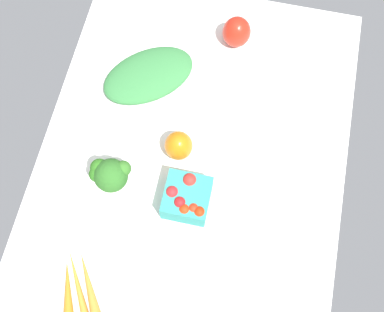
% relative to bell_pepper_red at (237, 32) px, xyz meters
% --- Properties ---
extents(tablecloth, '(1.04, 0.76, 0.02)m').
position_rel_bell_pepper_red_xyz_m(tablecloth, '(0.36, -0.04, -0.06)').
color(tablecloth, white).
rests_on(tablecloth, ground).
extents(bell_pepper_red, '(0.08, 0.08, 0.09)m').
position_rel_bell_pepper_red_xyz_m(bell_pepper_red, '(0.00, 0.00, 0.00)').
color(bell_pepper_red, red).
rests_on(bell_pepper_red, tablecloth).
extents(berry_basket, '(0.11, 0.11, 0.08)m').
position_rel_bell_pepper_red_xyz_m(berry_basket, '(0.48, -0.03, -0.01)').
color(berry_basket, teal).
rests_on(berry_basket, tablecloth).
extents(leafy_greens_clump, '(0.27, 0.29, 0.05)m').
position_rel_bell_pepper_red_xyz_m(leafy_greens_clump, '(0.17, -0.20, -0.02)').
color(leafy_greens_clump, '#377E40').
rests_on(leafy_greens_clump, tablecloth).
extents(broccoli_head, '(0.08, 0.10, 0.12)m').
position_rel_bell_pepper_red_xyz_m(broccoli_head, '(0.47, -0.22, 0.03)').
color(broccoli_head, '#A1CA78').
rests_on(broccoli_head, tablecloth).
extents(bell_pepper_orange, '(0.07, 0.07, 0.08)m').
position_rel_bell_pepper_red_xyz_m(bell_pepper_orange, '(0.35, -0.08, -0.00)').
color(bell_pepper_orange, orange).
rests_on(bell_pepper_orange, tablecloth).
extents(carrot_bunch, '(0.16, 0.13, 0.03)m').
position_rel_bell_pepper_red_xyz_m(carrot_bunch, '(0.72, -0.23, -0.03)').
color(carrot_bunch, orange).
rests_on(carrot_bunch, tablecloth).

